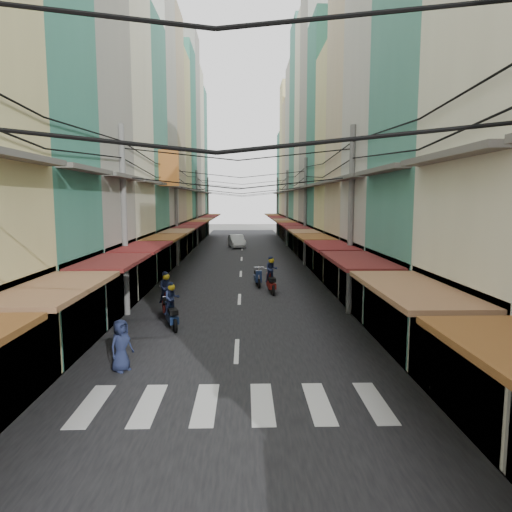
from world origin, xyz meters
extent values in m
plane|color=slate|center=(0.00, 0.00, 0.00)|extent=(160.00, 160.00, 0.00)
cube|color=black|center=(0.00, 20.00, 0.01)|extent=(10.00, 80.00, 0.02)
cube|color=slate|center=(-6.50, 20.00, 0.03)|extent=(3.00, 80.00, 0.06)
cube|color=slate|center=(6.50, 20.00, 0.03)|extent=(3.00, 80.00, 0.06)
cube|color=silver|center=(-3.50, -6.00, 0.03)|extent=(0.55, 2.40, 0.01)
cube|color=silver|center=(-2.10, -6.00, 0.03)|extent=(0.55, 2.40, 0.01)
cube|color=silver|center=(-0.70, -6.00, 0.03)|extent=(0.55, 2.40, 0.01)
cube|color=silver|center=(0.70, -6.00, 0.03)|extent=(0.55, 2.40, 0.01)
cube|color=silver|center=(2.10, -6.00, 0.03)|extent=(0.55, 2.40, 0.01)
cube|color=silver|center=(3.50, -6.00, 0.03)|extent=(0.55, 2.40, 0.01)
cube|color=brown|center=(-4.10, -6.27, 3.00)|extent=(1.80, 4.33, 0.12)
cube|color=#595651|center=(-4.75, -6.27, 6.00)|extent=(0.50, 4.23, 0.15)
cube|color=black|center=(-5.60, -1.76, 1.60)|extent=(1.20, 4.13, 3.20)
cube|color=maroon|center=(-4.10, -1.76, 3.00)|extent=(1.80, 3.96, 0.12)
cube|color=#595651|center=(-4.75, -1.76, 6.00)|extent=(0.50, 3.87, 0.15)
cube|color=#A09E93|center=(-8.00, 2.96, 10.47)|extent=(6.00, 5.14, 20.93)
cube|color=black|center=(-5.60, 2.96, 1.60)|extent=(1.20, 4.94, 3.20)
cube|color=maroon|center=(-4.10, 2.96, 3.00)|extent=(1.80, 4.73, 0.12)
cube|color=#595651|center=(-4.75, 2.96, 6.00)|extent=(0.50, 4.63, 0.15)
cube|color=#EBE7C7|center=(-8.00, 8.00, 8.72)|extent=(6.00, 4.95, 17.43)
cube|color=black|center=(-5.60, 8.00, 1.60)|extent=(1.20, 4.75, 3.20)
cube|color=brown|center=(-4.10, 8.00, 3.00)|extent=(1.80, 4.56, 0.12)
cube|color=#595651|center=(-4.75, 8.00, 6.00)|extent=(0.50, 4.46, 0.15)
cube|color=teal|center=(-8.00, 12.98, 8.16)|extent=(6.00, 4.99, 16.32)
cube|color=black|center=(-5.60, 12.98, 1.60)|extent=(1.20, 4.80, 3.20)
cube|color=brown|center=(-4.10, 12.98, 3.00)|extent=(1.80, 4.60, 0.12)
cube|color=#595651|center=(-4.75, 12.98, 6.00)|extent=(0.50, 4.50, 0.15)
cube|color=beige|center=(-8.00, 17.80, 11.44)|extent=(6.00, 4.65, 22.87)
cube|color=black|center=(-5.60, 17.80, 1.60)|extent=(1.20, 4.46, 3.20)
cube|color=maroon|center=(-4.10, 17.80, 3.00)|extent=(1.80, 4.27, 0.12)
cube|color=#595651|center=(-4.75, 17.80, 6.00)|extent=(0.50, 4.18, 0.15)
cube|color=beige|center=(-8.00, 22.57, 10.29)|extent=(6.00, 4.89, 20.58)
cube|color=black|center=(-5.60, 22.57, 1.60)|extent=(1.20, 4.70, 3.20)
cube|color=maroon|center=(-4.10, 22.57, 3.00)|extent=(1.80, 4.50, 0.12)
cube|color=#595651|center=(-4.75, 22.57, 6.00)|extent=(0.50, 4.40, 0.15)
cube|color=beige|center=(-8.00, 27.27, 9.22)|extent=(6.00, 4.52, 18.44)
cube|color=black|center=(-5.60, 27.27, 1.60)|extent=(1.20, 4.34, 3.20)
cube|color=brown|center=(-4.10, 27.27, 3.00)|extent=(1.80, 4.16, 0.12)
cube|color=#595651|center=(-4.75, 27.27, 6.00)|extent=(0.50, 4.07, 0.15)
cube|color=#3F8B75|center=(-8.00, 32.13, 10.31)|extent=(6.00, 5.20, 20.63)
cube|color=black|center=(-5.60, 32.13, 1.60)|extent=(1.20, 4.99, 3.20)
cube|color=brown|center=(-4.10, 32.13, 3.00)|extent=(1.80, 4.78, 0.12)
cube|color=#595651|center=(-4.75, 32.13, 6.00)|extent=(0.50, 4.68, 0.15)
cube|color=#A09E93|center=(-8.00, 37.20, 11.85)|extent=(6.00, 4.94, 23.70)
cube|color=black|center=(-5.60, 37.20, 1.60)|extent=(1.20, 4.74, 3.20)
cube|color=maroon|center=(-4.10, 37.20, 3.00)|extent=(1.80, 4.55, 0.12)
cube|color=#595651|center=(-4.75, 37.20, 6.00)|extent=(0.50, 4.45, 0.15)
cube|color=#EBE7C7|center=(-8.00, 42.14, 10.56)|extent=(6.00, 4.96, 21.12)
cube|color=black|center=(-5.60, 42.14, 1.60)|extent=(1.20, 4.76, 3.20)
cube|color=maroon|center=(-4.10, 42.14, 3.00)|extent=(1.80, 4.56, 0.12)
cube|color=#595651|center=(-4.75, 42.14, 6.00)|extent=(0.50, 4.46, 0.15)
cube|color=teal|center=(-8.00, 47.14, 9.95)|extent=(6.00, 5.04, 19.90)
cube|color=black|center=(-5.60, 47.14, 1.60)|extent=(1.20, 4.84, 3.20)
cube|color=brown|center=(-4.10, 47.14, 3.00)|extent=(1.80, 4.64, 0.12)
cube|color=#595651|center=(-4.75, 47.14, 6.00)|extent=(0.50, 4.54, 0.15)
cube|color=#4E2C11|center=(-4.40, 12.00, 7.00)|extent=(1.20, 0.40, 2.20)
cube|color=black|center=(5.60, -6.55, 1.60)|extent=(1.20, 4.78, 3.20)
cube|color=brown|center=(4.10, -6.55, 3.00)|extent=(1.80, 4.58, 0.12)
cube|color=#595651|center=(4.75, -6.55, 6.00)|extent=(0.50, 4.48, 0.15)
cube|color=teal|center=(8.00, -1.55, 7.54)|extent=(6.00, 5.03, 15.08)
cube|color=black|center=(5.60, -1.55, 1.60)|extent=(1.20, 4.83, 3.20)
cube|color=maroon|center=(4.10, -1.55, 3.00)|extent=(1.80, 4.63, 0.12)
cube|color=#595651|center=(4.75, -1.55, 6.00)|extent=(0.50, 4.53, 0.15)
cube|color=beige|center=(8.00, 3.36, 10.83)|extent=(6.00, 4.79, 21.66)
cube|color=black|center=(5.60, 3.36, 1.60)|extent=(1.20, 4.60, 3.20)
cube|color=maroon|center=(4.10, 3.36, 3.00)|extent=(1.80, 4.41, 0.12)
cube|color=#595651|center=(4.75, 3.36, 6.00)|extent=(0.50, 4.31, 0.15)
cube|color=beige|center=(8.00, 8.02, 10.37)|extent=(6.00, 4.52, 20.74)
cube|color=black|center=(5.60, 8.02, 1.60)|extent=(1.20, 4.34, 3.20)
cube|color=brown|center=(4.10, 8.02, 3.00)|extent=(1.80, 4.16, 0.12)
cube|color=#595651|center=(4.75, 8.02, 6.00)|extent=(0.50, 4.07, 0.15)
cube|color=beige|center=(8.00, 12.34, 7.06)|extent=(6.00, 4.12, 14.13)
cube|color=black|center=(5.60, 12.34, 1.60)|extent=(1.20, 3.96, 3.20)
cube|color=brown|center=(4.10, 12.34, 3.00)|extent=(1.80, 3.79, 0.12)
cube|color=#595651|center=(4.75, 12.34, 6.00)|extent=(0.50, 3.71, 0.15)
cube|color=#3F8B75|center=(8.00, 16.61, 8.84)|extent=(6.00, 4.40, 17.68)
cube|color=black|center=(5.60, 16.61, 1.60)|extent=(1.20, 4.23, 3.20)
cube|color=maroon|center=(4.10, 16.61, 3.00)|extent=(1.80, 4.05, 0.12)
cube|color=#595651|center=(4.75, 16.61, 6.00)|extent=(0.50, 3.96, 0.15)
cube|color=#A09E93|center=(8.00, 21.13, 11.30)|extent=(6.00, 4.64, 22.59)
cube|color=black|center=(5.60, 21.13, 1.60)|extent=(1.20, 4.45, 3.20)
cube|color=maroon|center=(4.10, 21.13, 3.00)|extent=(1.80, 4.26, 0.12)
cube|color=#595651|center=(4.75, 21.13, 6.00)|extent=(0.50, 4.17, 0.15)
cube|color=#EBE7C7|center=(8.00, 25.45, 10.63)|extent=(6.00, 4.00, 21.25)
cube|color=black|center=(5.60, 25.45, 1.60)|extent=(1.20, 3.84, 3.20)
cube|color=brown|center=(4.10, 25.45, 3.00)|extent=(1.80, 3.68, 0.12)
cube|color=#595651|center=(4.75, 25.45, 6.00)|extent=(0.50, 3.60, 0.15)
cube|color=teal|center=(8.00, 29.95, 11.16)|extent=(6.00, 5.01, 22.33)
cube|color=black|center=(5.60, 29.95, 1.60)|extent=(1.20, 4.81, 3.20)
cube|color=brown|center=(4.10, 29.95, 3.00)|extent=(1.80, 4.61, 0.12)
cube|color=#595651|center=(4.75, 29.95, 6.00)|extent=(0.50, 4.51, 0.15)
cube|color=beige|center=(8.00, 34.96, 9.86)|extent=(6.00, 5.00, 19.71)
cube|color=black|center=(5.60, 34.96, 1.60)|extent=(1.20, 4.80, 3.20)
cube|color=maroon|center=(4.10, 34.96, 3.00)|extent=(1.80, 4.60, 0.12)
cube|color=#595651|center=(4.75, 34.96, 6.00)|extent=(0.50, 4.50, 0.15)
cube|color=beige|center=(8.00, 39.61, 8.43)|extent=(6.00, 4.32, 16.86)
cube|color=black|center=(5.60, 39.61, 1.60)|extent=(1.20, 4.15, 3.20)
cube|color=maroon|center=(4.10, 39.61, 3.00)|extent=(1.80, 3.97, 0.12)
cube|color=#595651|center=(4.75, 39.61, 6.00)|extent=(0.50, 3.89, 0.15)
cube|color=beige|center=(8.00, 43.94, 9.98)|extent=(6.00, 4.33, 19.96)
cube|color=black|center=(5.60, 43.94, 1.60)|extent=(1.20, 4.16, 3.20)
cube|color=brown|center=(4.10, 43.94, 3.00)|extent=(1.80, 3.99, 0.12)
cube|color=#595651|center=(4.75, 43.94, 6.00)|extent=(0.50, 3.90, 0.15)
cube|color=#3F8B75|center=(8.00, 48.54, 7.17)|extent=(6.00, 4.88, 14.34)
cube|color=black|center=(5.60, 48.54, 1.60)|extent=(1.20, 4.68, 3.20)
cube|color=brown|center=(4.10, 48.54, 3.00)|extent=(1.80, 4.49, 0.12)
cube|color=#595651|center=(4.75, 48.54, 6.00)|extent=(0.50, 4.39, 0.15)
cylinder|color=slate|center=(-4.90, 3.00, 4.10)|extent=(0.26, 0.26, 8.20)
cylinder|color=slate|center=(4.90, 3.00, 4.10)|extent=(0.26, 0.26, 8.20)
cylinder|color=slate|center=(-4.90, 18.00, 4.10)|extent=(0.26, 0.26, 8.20)
cylinder|color=slate|center=(4.90, 18.00, 4.10)|extent=(0.26, 0.26, 8.20)
cylinder|color=slate|center=(-4.90, 33.00, 4.10)|extent=(0.26, 0.26, 8.20)
cylinder|color=slate|center=(4.90, 33.00, 4.10)|extent=(0.26, 0.26, 8.20)
cylinder|color=slate|center=(-4.90, 48.00, 4.10)|extent=(0.26, 0.26, 8.20)
cylinder|color=slate|center=(4.90, 48.00, 4.10)|extent=(0.26, 0.26, 8.20)
imported|color=silver|center=(-0.59, 31.56, 0.00)|extent=(5.05, 2.64, 1.70)
imported|color=black|center=(7.50, -2.24, 0.00)|extent=(1.86, 1.29, 1.20)
cylinder|color=black|center=(-3.12, 3.42, 0.28)|extent=(0.11, 0.56, 0.56)
cylinder|color=black|center=(-3.12, 2.02, 0.28)|extent=(0.11, 0.56, 0.56)
cube|color=#5E1412|center=(-3.12, 2.72, 0.45)|extent=(0.36, 1.23, 0.30)
cube|color=black|center=(-3.12, 2.45, 0.77)|extent=(0.34, 0.59, 0.19)
cube|color=#5E1412|center=(-3.12, 3.31, 0.70)|extent=(0.32, 0.30, 0.59)
imported|color=#1E2647|center=(-3.12, 2.72, 0.59)|extent=(0.57, 0.40, 1.42)
sphere|color=gold|center=(-3.12, 2.72, 1.66)|extent=(0.30, 0.30, 0.30)
cylinder|color=black|center=(1.71, 8.29, 0.29)|extent=(0.11, 0.57, 0.57)
cylinder|color=black|center=(1.71, 6.86, 0.29)|extent=(0.11, 0.57, 0.57)
cube|color=maroon|center=(1.71, 7.58, 0.46)|extent=(0.37, 1.27, 0.31)
cube|color=black|center=(1.71, 7.30, 0.79)|extent=(0.35, 0.61, 0.20)
cube|color=maroon|center=(1.71, 8.18, 0.72)|extent=(0.33, 0.31, 0.61)
imported|color=#1E2647|center=(1.71, 7.58, 0.61)|extent=(0.58, 0.41, 1.46)
sphere|color=gold|center=(1.71, 7.58, 1.71)|extent=(0.31, 0.31, 0.31)
cylinder|color=black|center=(-2.59, 1.50, 0.26)|extent=(0.10, 0.53, 0.53)
cylinder|color=black|center=(-2.59, 0.18, 0.26)|extent=(0.10, 0.53, 0.53)
cube|color=#122245|center=(-2.59, 0.84, 0.43)|extent=(0.34, 1.17, 0.28)
cube|color=black|center=(-2.59, 0.59, 0.73)|extent=(0.32, 0.56, 0.18)
cube|color=#122245|center=(-2.59, 1.40, 0.66)|extent=(0.30, 0.28, 0.56)
imported|color=#1E2647|center=(-2.59, 0.84, 0.56)|extent=(0.53, 0.38, 1.35)
sphere|color=gold|center=(-2.59, 0.84, 1.57)|extent=(0.28, 0.28, 0.28)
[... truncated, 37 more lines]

